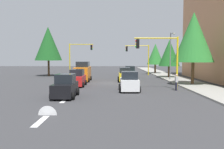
{
  "coord_description": "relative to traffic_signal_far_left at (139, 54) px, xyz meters",
  "views": [
    {
      "loc": [
        30.32,
        0.85,
        3.36
      ],
      "look_at": [
        0.85,
        0.65,
        1.2
      ],
      "focal_mm": 37.3,
      "sensor_mm": 36.0,
      "label": 1
    }
  ],
  "objects": [
    {
      "name": "traffic_signal_far_left",
      "position": [
        0.0,
        0.0,
        0.0
      ],
      "size": [
        0.36,
        4.59,
        5.72
      ],
      "color": "yellow",
      "rests_on": "ground"
    },
    {
      "name": "car_yellow",
      "position": [
        11.92,
        -3.28,
        -3.15
      ],
      "size": [
        3.78,
        1.95,
        1.98
      ],
      "color": "yellow",
      "rests_on": "ground"
    },
    {
      "name": "lane_arrow_near",
      "position": [
        25.51,
        -8.7,
        -4.04
      ],
      "size": [
        2.4,
        1.1,
        1.1
      ],
      "color": "silver",
      "rests_on": "ground"
    },
    {
      "name": "tree_opposite_side",
      "position": [
        2.0,
        -16.7,
        1.82
      ],
      "size": [
        4.86,
        4.86,
        8.91
      ],
      "color": "brown",
      "rests_on": "ground"
    },
    {
      "name": "tree_roadside_near",
      "position": [
        16.0,
        4.8,
        1.75
      ],
      "size": [
        4.81,
        4.81,
        8.81
      ],
      "color": "brown",
      "rests_on": "ground"
    },
    {
      "name": "tree_roadside_mid",
      "position": [
        6.0,
        4.3,
        0.06
      ],
      "size": [
        3.46,
        3.46,
        6.28
      ],
      "color": "brown",
      "rests_on": "ground"
    },
    {
      "name": "traffic_signal_near_left",
      "position": [
        20.0,
        -0.03,
        -0.14
      ],
      "size": [
        0.36,
        4.59,
        5.51
      ],
      "color": "yellow",
      "rests_on": "ground"
    },
    {
      "name": "car_green",
      "position": [
        6.12,
        -2.19,
        -3.15
      ],
      "size": [
        4.12,
        2.0,
        1.98
      ],
      "color": "#1E7238",
      "rests_on": "ground"
    },
    {
      "name": "pedestrian_crossing",
      "position": [
        20.73,
        1.56,
        -3.13
      ],
      "size": [
        0.4,
        0.24,
        1.7
      ],
      "color": "#262638",
      "rests_on": "ground"
    },
    {
      "name": "street_lamp_curbside",
      "position": [
        10.39,
        3.5,
        0.3
      ],
      "size": [
        2.15,
        0.28,
        7.0
      ],
      "color": "slate",
      "rests_on": "ground"
    },
    {
      "name": "car_red",
      "position": [
        17.19,
        -9.15,
        -3.15
      ],
      "size": [
        3.86,
        1.99,
        1.98
      ],
      "color": "red",
      "rests_on": "ground"
    },
    {
      "name": "sidewalk_kerb",
      "position": [
        9.0,
        4.8,
        -3.97
      ],
      "size": [
        80.0,
        4.0,
        0.15
      ],
      "primitive_type": "cube",
      "color": "gray",
      "rests_on": "ground"
    },
    {
      "name": "traffic_signal_far_right",
      "position": [
        -0.0,
        -11.45,
        0.17
      ],
      "size": [
        0.36,
        4.59,
        5.98
      ],
      "color": "yellow",
      "rests_on": "ground"
    },
    {
      "name": "lane_arrow_mid",
      "position": [
        31.51,
        -8.7,
        -4.04
      ],
      "size": [
        2.4,
        1.1,
        1.1
      ],
      "color": "silver",
      "rests_on": "ground"
    },
    {
      "name": "delivery_van_orange",
      "position": [
        11.49,
        -9.22,
        -2.76
      ],
      "size": [
        4.8,
        2.22,
        2.77
      ],
      "color": "orange",
      "rests_on": "ground"
    },
    {
      "name": "tree_roadside_far",
      "position": [
        -4.0,
        3.8,
        0.01
      ],
      "size": [
        3.42,
        3.42,
        6.21
      ],
      "color": "brown",
      "rests_on": "ground"
    },
    {
      "name": "car_white",
      "position": [
        21.13,
        -3.28,
        -3.15
      ],
      "size": [
        3.69,
        2.06,
        1.98
      ],
      "color": "white",
      "rests_on": "ground"
    },
    {
      "name": "car_black",
      "position": [
        24.85,
        -8.93,
        -3.15
      ],
      "size": [
        3.82,
        1.97,
        1.98
      ],
      "color": "black",
      "rests_on": "ground"
    },
    {
      "name": "ground_plane",
      "position": [
        14.0,
        -5.7,
        -4.04
      ],
      "size": [
        120.0,
        120.0,
        0.0
      ],
      "primitive_type": "plane",
      "color": "#353538"
    }
  ]
}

